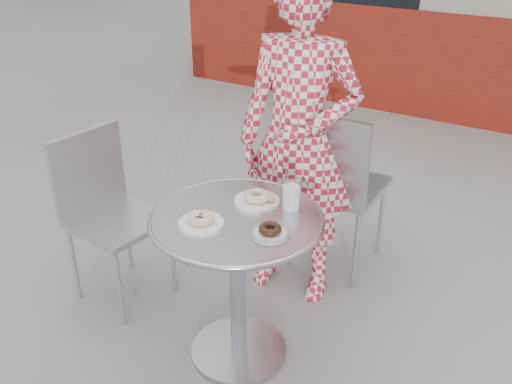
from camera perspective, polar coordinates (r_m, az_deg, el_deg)
The scene contains 9 objects.
ground at distance 2.82m, azimuth -1.40°, elevation -15.30°, with size 60.00×60.00×0.00m, color #A19F9A.
bistro_table at distance 2.45m, azimuth -1.89°, elevation -6.15°, with size 0.74×0.74×0.74m.
chair_far at distance 3.27m, azimuth 8.02°, elevation -2.51°, with size 0.46×0.47×0.96m.
chair_left at distance 3.08m, azimuth -13.34°, elevation -5.63°, with size 0.47×0.47×0.89m.
seated_person at distance 2.80m, azimuth 4.24°, elevation 4.99°, with size 0.62×0.41×1.70m, color #AF1A2E.
plate_far at distance 2.45m, azimuth 0.16°, elevation -0.67°, with size 0.20×0.20×0.05m.
plate_near at distance 2.30m, azimuth -5.52°, elevation -2.84°, with size 0.18×0.18×0.05m.
plate_checker at distance 2.23m, azimuth 1.42°, elevation -3.98°, with size 0.16×0.16×0.04m.
milk_cup at distance 2.39m, azimuth 3.54°, elevation -0.43°, with size 0.08×0.08×0.12m.
Camera 1 is at (1.14, -1.73, 1.92)m, focal length 40.00 mm.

